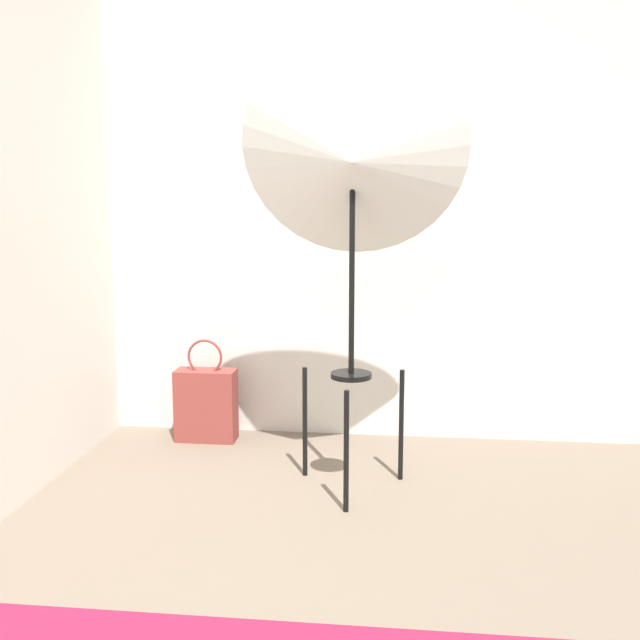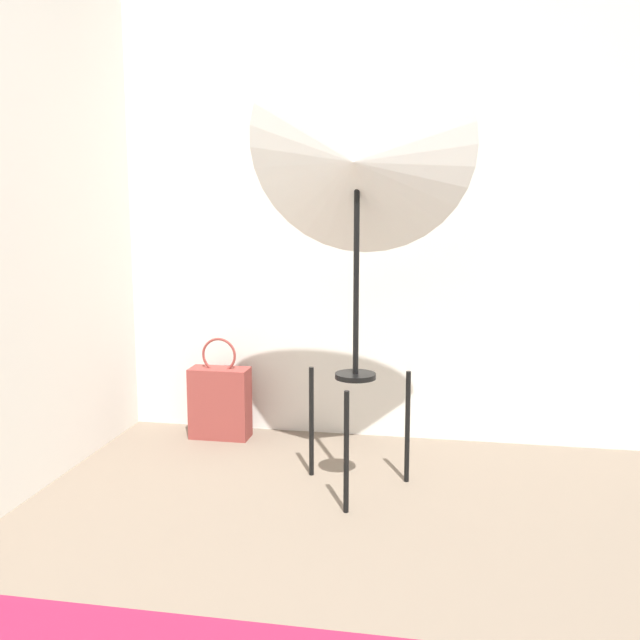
% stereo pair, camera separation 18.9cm
% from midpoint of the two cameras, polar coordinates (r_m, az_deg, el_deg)
% --- Properties ---
extents(wall_back, '(8.00, 0.05, 2.60)m').
position_cam_midpoint_polar(wall_back, '(3.52, 10.61, 11.77)').
color(wall_back, silver).
rests_on(wall_back, ground_plane).
extents(photo_umbrella, '(0.88, 0.49, 1.76)m').
position_cam_midpoint_polar(photo_umbrella, '(2.83, 4.81, 12.40)').
color(photo_umbrella, black).
rests_on(photo_umbrella, ground_plane).
extents(tote_bag, '(0.28, 0.13, 0.49)m').
position_cam_midpoint_polar(tote_bag, '(3.61, -6.14, -6.22)').
color(tote_bag, brown).
rests_on(tote_bag, ground_plane).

